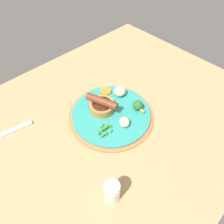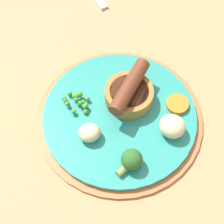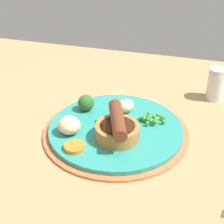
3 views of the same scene
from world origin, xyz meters
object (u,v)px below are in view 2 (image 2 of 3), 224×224
broccoli_floret_near (131,160)px  carrot_slice_0 (177,104)px  potato_chunk_0 (89,133)px  potato_chunk_2 (172,126)px  sausage_pudding (129,93)px  pea_pile (78,102)px  dinner_plate (118,119)px

broccoli_floret_near → carrot_slice_0: bearing=9.6°
potato_chunk_0 → broccoli_floret_near: bearing=10.3°
carrot_slice_0 → potato_chunk_2: bearing=-59.4°
carrot_slice_0 → sausage_pudding: bearing=-141.6°
pea_pile → potato_chunk_0: (5.85, -2.64, 0.45)cm
potato_chunk_0 → carrot_slice_0: potato_chunk_0 is taller
pea_pile → dinner_plate: bearing=27.1°
dinner_plate → potato_chunk_0: potato_chunk_0 is taller
sausage_pudding → potato_chunk_0: bearing=164.6°
dinner_plate → pea_pile: 7.20cm
potato_chunk_2 → carrot_slice_0: 5.21cm
broccoli_floret_near → potato_chunk_0: bearing=100.3°
dinner_plate → carrot_slice_0: carrot_slice_0 is taller
sausage_pudding → pea_pile: sausage_pudding is taller
dinner_plate → sausage_pudding: 4.77cm
dinner_plate → potato_chunk_2: 9.37cm
potato_chunk_2 → dinner_plate: bearing=-150.9°
broccoli_floret_near → potato_chunk_2: bearing=-2.3°
dinner_plate → sausage_pudding: bearing=107.1°
dinner_plate → potato_chunk_0: size_ratio=7.83×
sausage_pudding → broccoli_floret_near: (8.64, -8.02, -0.48)cm
broccoli_floret_near → dinner_plate: bearing=59.7°
carrot_slice_0 → broccoli_floret_near: bearing=-80.4°
potato_chunk_0 → potato_chunk_2: size_ratio=0.84×
dinner_plate → broccoli_floret_near: (7.53, -4.40, 2.42)cm
carrot_slice_0 → potato_chunk_0: bearing=-111.4°
potato_chunk_0 → potato_chunk_2: potato_chunk_2 is taller
sausage_pudding → broccoli_floret_near: bearing=-152.7°
dinner_plate → broccoli_floret_near: 9.05cm
potato_chunk_2 → carrot_slice_0: (-2.57, 4.35, -1.28)cm
dinner_plate → broccoli_floret_near: size_ratio=6.10×
potato_chunk_0 → carrot_slice_0: 15.66cm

